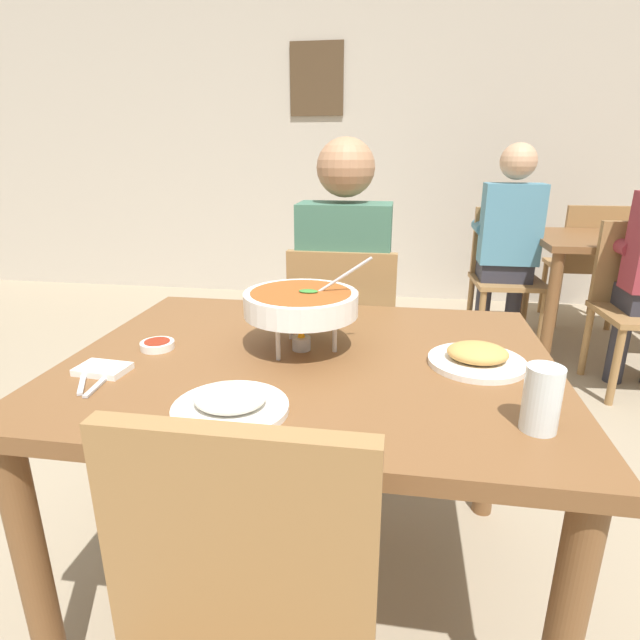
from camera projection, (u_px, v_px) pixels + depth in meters
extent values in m
plane|color=gray|center=(312.00, 581.00, 1.56)|extent=(16.00, 16.00, 0.00)
cube|color=#BCB2A3|center=(381.00, 121.00, 4.23)|extent=(10.00, 0.10, 3.00)
cube|color=#4C3823|center=(317.00, 79.00, 4.15)|extent=(0.44, 0.03, 0.56)
cube|color=brown|center=(311.00, 363.00, 1.33)|extent=(1.24, 0.96, 0.04)
cylinder|color=brown|center=(34.00, 574.00, 1.14)|extent=(0.07, 0.07, 0.71)
cylinder|color=brown|center=(186.00, 401.00, 1.93)|extent=(0.07, 0.07, 0.71)
cylinder|color=brown|center=(491.00, 425.00, 1.76)|extent=(0.07, 0.07, 0.71)
cube|color=olive|center=(345.00, 348.00, 2.23)|extent=(0.44, 0.44, 0.03)
cube|color=olive|center=(341.00, 309.00, 1.97)|extent=(0.42, 0.04, 0.45)
cylinder|color=olive|center=(388.00, 379.00, 2.45)|extent=(0.04, 0.04, 0.42)
cylinder|color=olive|center=(311.00, 374.00, 2.51)|extent=(0.04, 0.04, 0.42)
cylinder|color=olive|center=(385.00, 418.00, 2.10)|extent=(0.04, 0.04, 0.42)
cylinder|color=olive|center=(295.00, 411.00, 2.15)|extent=(0.04, 0.04, 0.42)
cylinder|color=#2D2D38|center=(367.00, 391.00, 2.30)|extent=(0.10, 0.10, 0.45)
cylinder|color=#2D2D38|center=(324.00, 388.00, 2.33)|extent=(0.10, 0.10, 0.45)
cube|color=#2D2D38|center=(345.00, 334.00, 2.19)|extent=(0.32, 0.32, 0.12)
cube|color=#3D6B56|center=(344.00, 267.00, 2.02)|extent=(0.36, 0.20, 0.50)
sphere|color=#A57756|center=(346.00, 167.00, 1.90)|extent=(0.22, 0.22, 0.22)
cylinder|color=#3D6B56|center=(386.00, 270.00, 2.19)|extent=(0.08, 0.28, 0.08)
cylinder|color=#3D6B56|center=(313.00, 267.00, 2.24)|extent=(0.08, 0.28, 0.08)
cube|color=olive|center=(238.00, 562.00, 0.76)|extent=(0.42, 0.04, 0.45)
cylinder|color=silver|center=(335.00, 334.00, 1.34)|extent=(0.01, 0.01, 0.10)
cylinder|color=silver|center=(291.00, 322.00, 1.43)|extent=(0.01, 0.01, 0.10)
cylinder|color=silver|center=(278.00, 341.00, 1.29)|extent=(0.01, 0.01, 0.10)
torus|color=silver|center=(301.00, 314.00, 1.34)|extent=(0.21, 0.21, 0.01)
cylinder|color=#B2B2B7|center=(301.00, 343.00, 1.36)|extent=(0.05, 0.05, 0.04)
cone|color=orange|center=(301.00, 332.00, 1.35)|extent=(0.02, 0.02, 0.04)
cylinder|color=white|center=(301.00, 303.00, 1.33)|extent=(0.30, 0.30, 0.06)
cylinder|color=#994C1E|center=(301.00, 294.00, 1.32)|extent=(0.26, 0.26, 0.01)
ellipsoid|color=#388433|center=(308.00, 291.00, 1.31)|extent=(0.05, 0.03, 0.01)
cylinder|color=silver|center=(336.00, 281.00, 1.31)|extent=(0.18, 0.01, 0.13)
cylinder|color=white|center=(231.00, 409.00, 1.04)|extent=(0.24, 0.24, 0.01)
ellipsoid|color=white|center=(230.00, 397.00, 1.03)|extent=(0.15, 0.13, 0.04)
cylinder|color=white|center=(477.00, 362.00, 1.27)|extent=(0.24, 0.24, 0.01)
ellipsoid|color=tan|center=(478.00, 353.00, 1.26)|extent=(0.15, 0.13, 0.04)
cylinder|color=white|center=(157.00, 345.00, 1.37)|extent=(0.09, 0.09, 0.02)
cylinder|color=maroon|center=(157.00, 342.00, 1.37)|extent=(0.07, 0.07, 0.01)
cube|color=white|center=(103.00, 369.00, 1.23)|extent=(0.13, 0.09, 0.02)
cube|color=silver|center=(83.00, 379.00, 1.18)|extent=(0.09, 0.16, 0.01)
cube|color=silver|center=(103.00, 380.00, 1.18)|extent=(0.03, 0.17, 0.01)
cylinder|color=silver|center=(542.00, 399.00, 0.96)|extent=(0.07, 0.07, 0.13)
cylinder|color=#4C331E|center=(540.00, 408.00, 0.96)|extent=(0.06, 0.06, 0.08)
cube|color=brown|center=(619.00, 241.00, 3.16)|extent=(1.00, 0.80, 0.04)
cylinder|color=brown|center=(551.00, 311.00, 3.03)|extent=(0.07, 0.07, 0.71)
cylinder|color=brown|center=(525.00, 283.00, 3.66)|extent=(0.07, 0.07, 0.71)
cube|color=olive|center=(636.00, 263.00, 2.79)|extent=(0.42, 0.06, 0.45)
cylinder|color=olive|center=(615.00, 367.00, 2.59)|extent=(0.04, 0.04, 0.42)
cylinder|color=olive|center=(586.00, 341.00, 2.95)|extent=(0.04, 0.04, 0.42)
cube|color=olive|center=(508.00, 282.00, 3.36)|extent=(0.47, 0.47, 0.03)
cube|color=olive|center=(504.00, 241.00, 3.47)|extent=(0.42, 0.07, 0.45)
cylinder|color=olive|center=(481.00, 322.00, 3.27)|extent=(0.04, 0.04, 0.42)
cylinder|color=olive|center=(542.00, 324.00, 3.24)|extent=(0.04, 0.04, 0.42)
cylinder|color=olive|center=(470.00, 305.00, 3.63)|extent=(0.04, 0.04, 0.42)
cylinder|color=olive|center=(525.00, 307.00, 3.59)|extent=(0.04, 0.04, 0.42)
cube|color=olive|center=(580.00, 266.00, 3.84)|extent=(0.44, 0.44, 0.03)
cube|color=olive|center=(595.00, 238.00, 3.57)|extent=(0.42, 0.04, 0.45)
cylinder|color=olive|center=(593.00, 289.00, 4.06)|extent=(0.04, 0.04, 0.42)
cylinder|color=olive|center=(543.00, 287.00, 4.11)|extent=(0.04, 0.04, 0.42)
cylinder|color=olive|center=(611.00, 302.00, 3.70)|extent=(0.04, 0.04, 0.42)
cylinder|color=olive|center=(557.00, 300.00, 3.76)|extent=(0.04, 0.04, 0.42)
cylinder|color=#2D2D38|center=(619.00, 345.00, 2.85)|extent=(0.10, 0.10, 0.45)
cylinder|color=maroon|center=(620.00, 245.00, 2.76)|extent=(0.08, 0.28, 0.08)
cylinder|color=#2D2D38|center=(513.00, 309.00, 3.49)|extent=(0.10, 0.10, 0.45)
cylinder|color=#2D2D38|center=(482.00, 308.00, 3.52)|extent=(0.10, 0.10, 0.45)
cube|color=#2D2D38|center=(503.00, 269.00, 3.38)|extent=(0.32, 0.32, 0.12)
cube|color=teal|center=(511.00, 224.00, 3.20)|extent=(0.36, 0.20, 0.50)
sphere|color=tan|center=(519.00, 161.00, 3.08)|extent=(0.22, 0.22, 0.22)
cylinder|color=teal|center=(529.00, 228.00, 3.38)|extent=(0.08, 0.28, 0.08)
cylinder|color=teal|center=(480.00, 227.00, 3.43)|extent=(0.08, 0.28, 0.08)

